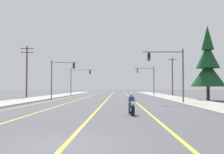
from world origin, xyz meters
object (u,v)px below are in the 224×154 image
object	(u,v)px
motorcycle_with_rider	(131,106)
utility_pole_right_far	(172,76)
utility_pole_left_near	(27,70)
conifer_tree_right_verge_near	(208,66)
traffic_signal_mid_left	(78,77)
traffic_signal_near_right	(172,67)
traffic_signal_near_left	(59,73)
traffic_signal_mid_right	(148,77)

from	to	relation	value
motorcycle_with_rider	utility_pole_right_far	distance (m)	43.99
utility_pole_left_near	conifer_tree_right_verge_near	xyz separation A→B (m)	(27.80, -8.07, 0.02)
traffic_signal_mid_left	utility_pole_right_far	world-z (taller)	utility_pole_right_far
traffic_signal_mid_left	conifer_tree_right_verge_near	size ratio (longest dim) A/B	0.60
traffic_signal_mid_left	conifer_tree_right_verge_near	distance (m)	33.62
traffic_signal_mid_left	conifer_tree_right_verge_near	world-z (taller)	conifer_tree_right_verge_near
conifer_tree_right_verge_near	motorcycle_with_rider	bearing A→B (deg)	-119.77
utility_pole_right_far	motorcycle_with_rider	bearing A→B (deg)	-104.42
conifer_tree_right_verge_near	utility_pole_left_near	bearing A→B (deg)	163.81
traffic_signal_near_right	traffic_signal_near_left	size ratio (longest dim) A/B	1.00
motorcycle_with_rider	traffic_signal_near_right	size ratio (longest dim) A/B	0.35
traffic_signal_near_right	utility_pole_right_far	xyz separation A→B (m)	(5.75, 29.38, 0.24)
traffic_signal_near_left	utility_pole_left_near	world-z (taller)	utility_pole_left_near
traffic_signal_near_left	conifer_tree_right_verge_near	distance (m)	22.75
utility_pole_left_near	conifer_tree_right_verge_near	world-z (taller)	conifer_tree_right_verge_near
traffic_signal_mid_right	traffic_signal_mid_left	xyz separation A→B (m)	(-15.75, 5.23, 0.07)
traffic_signal_near_left	utility_pole_right_far	world-z (taller)	utility_pole_right_far
traffic_signal_mid_left	utility_pole_left_near	bearing A→B (deg)	-109.01
traffic_signal_mid_left	utility_pole_left_near	distance (m)	18.58
traffic_signal_near_right	traffic_signal_mid_right	bearing A→B (deg)	89.34
traffic_signal_mid_left	utility_pole_left_near	world-z (taller)	utility_pole_left_near
traffic_signal_mid_left	motorcycle_with_rider	bearing A→B (deg)	-77.32
utility_pole_left_near	motorcycle_with_rider	bearing A→B (deg)	-59.88
utility_pole_right_far	conifer_tree_right_verge_near	xyz separation A→B (m)	(0.56, -22.39, 0.45)
traffic_signal_near_left	conifer_tree_right_verge_near	bearing A→B (deg)	-15.59
traffic_signal_near_left	traffic_signal_near_right	bearing A→B (deg)	-40.05
conifer_tree_right_verge_near	traffic_signal_near_left	bearing A→B (deg)	164.41
traffic_signal_near_right	traffic_signal_mid_left	world-z (taller)	same
utility_pole_right_far	conifer_tree_right_verge_near	bearing A→B (deg)	-88.56
traffic_signal_mid_right	conifer_tree_right_verge_near	world-z (taller)	conifer_tree_right_verge_near
traffic_signal_mid_left	utility_pole_right_far	bearing A→B (deg)	-8.69
conifer_tree_right_verge_near	utility_pole_right_far	bearing A→B (deg)	91.44
utility_pole_right_far	traffic_signal_mid_right	bearing A→B (deg)	-159.92
traffic_signal_mid_right	traffic_signal_mid_left	bearing A→B (deg)	161.64
motorcycle_with_rider	traffic_signal_mid_left	distance (m)	46.97
motorcycle_with_rider	utility_pole_left_near	world-z (taller)	utility_pole_left_near
traffic_signal_near_left	utility_pole_left_near	size ratio (longest dim) A/B	0.71
traffic_signal_near_right	traffic_signal_near_left	bearing A→B (deg)	139.95
traffic_signal_mid_left	utility_pole_right_far	xyz separation A→B (m)	(21.19, -3.24, 0.20)
traffic_signal_mid_left	utility_pole_right_far	distance (m)	21.44
traffic_signal_mid_right	traffic_signal_mid_left	world-z (taller)	same
utility_pole_right_far	utility_pole_left_near	bearing A→B (deg)	-152.27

